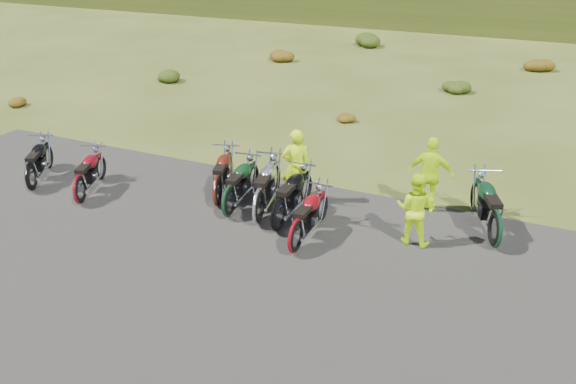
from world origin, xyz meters
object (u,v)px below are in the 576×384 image
at_px(motorcycle_3, 259,223).
at_px(motorcycle_7, 492,247).
at_px(person_middle, 296,168).
at_px(motorcycle_0, 34,191).

bearing_deg(motorcycle_3, motorcycle_7, -88.94).
xyz_separation_m(motorcycle_7, person_middle, (-4.62, 0.23, 0.93)).
relative_size(motorcycle_0, motorcycle_3, 0.88).
bearing_deg(motorcycle_0, motorcycle_3, -111.27).
height_order(motorcycle_7, person_middle, person_middle).
xyz_separation_m(motorcycle_3, person_middle, (0.36, 1.31, 0.93)).
bearing_deg(motorcycle_0, person_middle, -100.54).
distance_m(motorcycle_3, motorcycle_7, 5.09).
relative_size(motorcycle_0, motorcycle_7, 0.89).
bearing_deg(person_middle, motorcycle_3, 44.32).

